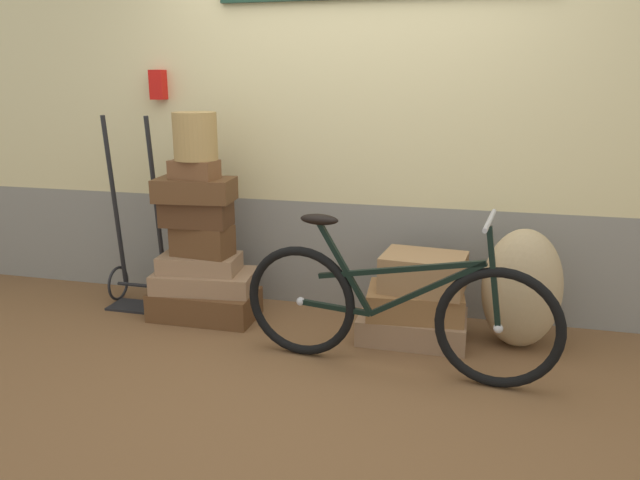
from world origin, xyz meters
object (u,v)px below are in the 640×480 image
at_px(suitcase_7, 413,326).
at_px(wicker_basket, 195,136).
at_px(suitcase_9, 424,272).
at_px(suitcase_3, 202,241).
at_px(suitcase_0, 205,304).
at_px(suitcase_6, 194,170).
at_px(burlap_sack, 522,289).
at_px(suitcase_4, 196,213).
at_px(suitcase_1, 205,281).
at_px(suitcase_5, 195,190).
at_px(bicycle, 393,310).
at_px(suitcase_8, 415,302).
at_px(suitcase_2, 200,263).
at_px(luggage_trolley, 138,259).

distance_m(suitcase_7, wicker_basket, 1.81).
bearing_deg(suitcase_9, suitcase_3, -174.66).
bearing_deg(suitcase_0, suitcase_3, 101.68).
xyz_separation_m(suitcase_6, burlap_sack, (2.04, 0.08, -0.64)).
relative_size(suitcase_4, suitcase_9, 0.91).
bearing_deg(suitcase_1, suitcase_4, -175.79).
bearing_deg(suitcase_5, suitcase_4, 99.82).
bearing_deg(suitcase_6, suitcase_4, 124.03).
xyz_separation_m(suitcase_4, suitcase_7, (1.43, -0.01, -0.64)).
height_order(suitcase_9, bicycle, bicycle).
xyz_separation_m(suitcase_0, suitcase_9, (1.45, 0.01, 0.34)).
distance_m(suitcase_5, bicycle, 1.52).
distance_m(suitcase_7, suitcase_8, 0.16).
xyz_separation_m(suitcase_8, bicycle, (-0.08, -0.44, 0.11)).
bearing_deg(suitcase_7, suitcase_0, -179.43).
height_order(suitcase_6, wicker_basket, wicker_basket).
height_order(suitcase_2, bicycle, bicycle).
xyz_separation_m(suitcase_9, wicker_basket, (-1.46, 0.00, 0.78)).
bearing_deg(suitcase_1, suitcase_5, -158.00).
xyz_separation_m(wicker_basket, bicycle, (1.34, -0.45, -0.86)).
bearing_deg(suitcase_4, suitcase_5, -76.70).
distance_m(suitcase_3, suitcase_7, 1.47).
distance_m(suitcase_9, bicycle, 0.47).
relative_size(suitcase_9, wicker_basket, 1.64).
height_order(suitcase_2, suitcase_6, suitcase_6).
height_order(burlap_sack, bicycle, bicycle).
bearing_deg(burlap_sack, bicycle, -144.20).
bearing_deg(suitcase_0, bicycle, -18.73).
bearing_deg(suitcase_4, suitcase_6, -63.43).
distance_m(suitcase_2, suitcase_8, 1.44).
xyz_separation_m(suitcase_0, suitcase_1, (-0.00, 0.03, 0.16)).
relative_size(suitcase_2, suitcase_6, 1.76).
bearing_deg(suitcase_8, suitcase_4, 174.64).
distance_m(suitcase_1, suitcase_4, 0.46).
relative_size(suitcase_4, suitcase_7, 0.68).
bearing_deg(burlap_sack, suitcase_3, -178.84).
relative_size(suitcase_3, suitcase_5, 0.77).
relative_size(suitcase_3, suitcase_8, 0.67).
bearing_deg(suitcase_9, suitcase_6, -173.26).
bearing_deg(suitcase_5, luggage_trolley, 160.51).
height_order(suitcase_2, suitcase_9, suitcase_9).
relative_size(suitcase_3, luggage_trolley, 0.29).
xyz_separation_m(suitcase_5, suitcase_7, (1.43, -0.00, -0.79)).
height_order(suitcase_2, suitcase_5, suitcase_5).
bearing_deg(suitcase_4, suitcase_8, -3.22).
bearing_deg(suitcase_9, suitcase_2, -174.59).
bearing_deg(suitcase_0, suitcase_1, 95.99).
relative_size(suitcase_7, wicker_basket, 2.19).
bearing_deg(suitcase_6, suitcase_5, 129.96).
bearing_deg(burlap_sack, luggage_trolley, 178.48).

